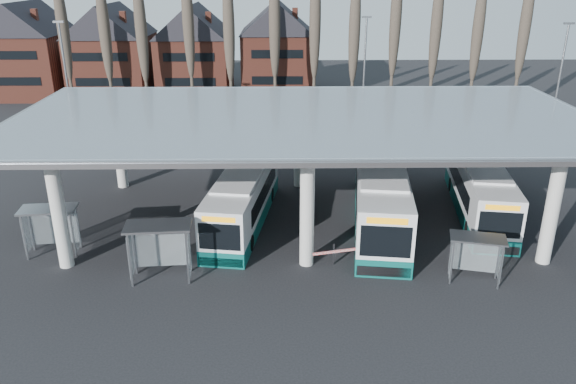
{
  "coord_description": "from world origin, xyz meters",
  "views": [
    {
      "loc": [
        -1.33,
        -22.41,
        13.85
      ],
      "look_at": [
        -0.85,
        7.0,
        2.1
      ],
      "focal_mm": 35.0,
      "sensor_mm": 36.0,
      "label": 1
    }
  ],
  "objects_px": {
    "bus_1": "(243,198)",
    "shelter_1": "(159,238)",
    "bus_3": "(479,189)",
    "shelter_2": "(477,248)",
    "bus_2": "(380,196)",
    "shelter_0": "(50,220)"
  },
  "relations": [
    {
      "from": "shelter_0",
      "to": "shelter_1",
      "type": "bearing_deg",
      "value": -28.94
    },
    {
      "from": "bus_1",
      "to": "shelter_1",
      "type": "relative_size",
      "value": 3.61
    },
    {
      "from": "bus_3",
      "to": "shelter_0",
      "type": "distance_m",
      "value": 24.33
    },
    {
      "from": "bus_2",
      "to": "bus_3",
      "type": "distance_m",
      "value": 6.44
    },
    {
      "from": "bus_2",
      "to": "bus_1",
      "type": "bearing_deg",
      "value": -174.77
    },
    {
      "from": "shelter_1",
      "to": "bus_2",
      "type": "bearing_deg",
      "value": 23.66
    },
    {
      "from": "bus_2",
      "to": "bus_3",
      "type": "xyz_separation_m",
      "value": [
        6.26,
        1.49,
        -0.18
      ]
    },
    {
      "from": "bus_1",
      "to": "bus_2",
      "type": "bearing_deg",
      "value": 6.25
    },
    {
      "from": "bus_3",
      "to": "shelter_2",
      "type": "height_order",
      "value": "bus_3"
    },
    {
      "from": "bus_3",
      "to": "shelter_1",
      "type": "distance_m",
      "value": 19.27
    },
    {
      "from": "bus_1",
      "to": "bus_3",
      "type": "height_order",
      "value": "bus_3"
    },
    {
      "from": "bus_2",
      "to": "shelter_0",
      "type": "relative_size",
      "value": 4.49
    },
    {
      "from": "bus_2",
      "to": "shelter_1",
      "type": "xyz_separation_m",
      "value": [
        -11.46,
        -6.07,
        0.39
      ]
    },
    {
      "from": "bus_3",
      "to": "shelter_1",
      "type": "bearing_deg",
      "value": -148.17
    },
    {
      "from": "bus_2",
      "to": "shelter_1",
      "type": "bearing_deg",
      "value": -144.62
    },
    {
      "from": "shelter_1",
      "to": "bus_3",
      "type": "bearing_deg",
      "value": 18.84
    },
    {
      "from": "bus_1",
      "to": "shelter_1",
      "type": "bearing_deg",
      "value": -110.67
    },
    {
      "from": "bus_1",
      "to": "bus_2",
      "type": "distance_m",
      "value": 7.91
    },
    {
      "from": "bus_3",
      "to": "shelter_2",
      "type": "bearing_deg",
      "value": -100.76
    },
    {
      "from": "bus_3",
      "to": "shelter_2",
      "type": "relative_size",
      "value": 4.26
    },
    {
      "from": "bus_2",
      "to": "shelter_2",
      "type": "relative_size",
      "value": 4.77
    },
    {
      "from": "bus_3",
      "to": "shelter_1",
      "type": "relative_size",
      "value": 3.69
    }
  ]
}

